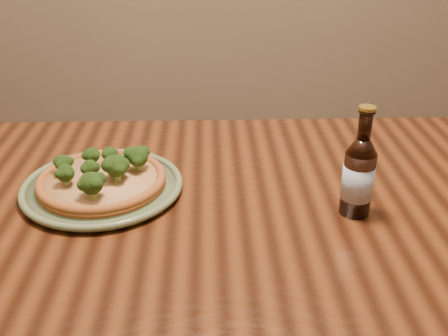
{
  "coord_description": "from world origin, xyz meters",
  "views": [
    {
      "loc": [
        0.13,
        -0.69,
        1.26
      ],
      "look_at": [
        0.16,
        0.15,
        0.82
      ],
      "focal_mm": 42.0,
      "sensor_mm": 36.0,
      "label": 1
    }
  ],
  "objects_px": {
    "plate": "(103,186)",
    "beer_bottle": "(358,175)",
    "table": "(142,259)",
    "pizza": "(102,178)"
  },
  "relations": [
    {
      "from": "plate",
      "to": "beer_bottle",
      "type": "xyz_separation_m",
      "value": [
        0.47,
        -0.09,
        0.06
      ]
    },
    {
      "from": "table",
      "to": "pizza",
      "type": "height_order",
      "value": "pizza"
    },
    {
      "from": "plate",
      "to": "table",
      "type": "bearing_deg",
      "value": -50.41
    },
    {
      "from": "table",
      "to": "plate",
      "type": "bearing_deg",
      "value": 129.59
    },
    {
      "from": "table",
      "to": "pizza",
      "type": "relative_size",
      "value": 6.51
    },
    {
      "from": "table",
      "to": "pizza",
      "type": "xyz_separation_m",
      "value": [
        -0.08,
        0.09,
        0.12
      ]
    },
    {
      "from": "plate",
      "to": "beer_bottle",
      "type": "bearing_deg",
      "value": -11.12
    },
    {
      "from": "table",
      "to": "beer_bottle",
      "type": "xyz_separation_m",
      "value": [
        0.39,
        0.0,
        0.17
      ]
    },
    {
      "from": "table",
      "to": "beer_bottle",
      "type": "bearing_deg",
      "value": 0.41
    },
    {
      "from": "beer_bottle",
      "to": "plate",
      "type": "bearing_deg",
      "value": 158.38
    }
  ]
}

